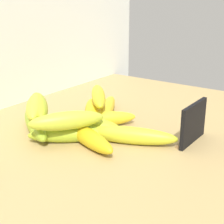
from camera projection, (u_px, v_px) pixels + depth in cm
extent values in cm
cube|color=tan|center=(111.00, 154.00, 70.20)|extent=(110.00, 76.00, 3.00)
cube|color=black|center=(193.00, 123.00, 71.05)|extent=(11.00, 0.80, 8.40)
cube|color=olive|center=(188.00, 140.00, 72.76)|extent=(9.90, 1.20, 0.60)
ellipsoid|color=#8BAB28|center=(36.00, 124.00, 76.93)|extent=(14.11, 18.58, 3.92)
ellipsoid|color=gold|center=(130.00, 135.00, 71.09)|extent=(10.69, 19.49, 3.61)
ellipsoid|color=gold|center=(88.00, 137.00, 70.18)|extent=(9.23, 17.30, 3.61)
ellipsoid|color=#A6B128|center=(83.00, 125.00, 75.37)|extent=(9.28, 17.75, 4.33)
ellipsoid|color=yellow|center=(93.00, 112.00, 84.31)|extent=(16.82, 14.90, 4.15)
ellipsoid|color=#99B329|center=(69.00, 134.00, 71.85)|extent=(13.77, 15.15, 3.44)
ellipsoid|color=yellow|center=(96.00, 120.00, 79.70)|extent=(16.72, 15.18, 3.65)
ellipsoid|color=yellow|center=(107.00, 109.00, 87.57)|extent=(18.96, 12.13, 3.41)
ellipsoid|color=#B1C332|center=(67.00, 121.00, 69.16)|extent=(14.44, 12.06, 3.74)
ellipsoid|color=yellow|center=(98.00, 96.00, 84.02)|extent=(15.31, 13.75, 3.26)
ellipsoid|color=#ABBA27|center=(39.00, 105.00, 76.74)|extent=(13.44, 15.23, 3.85)
ellipsoid|color=gold|center=(36.00, 106.00, 76.08)|extent=(14.50, 14.05, 3.92)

